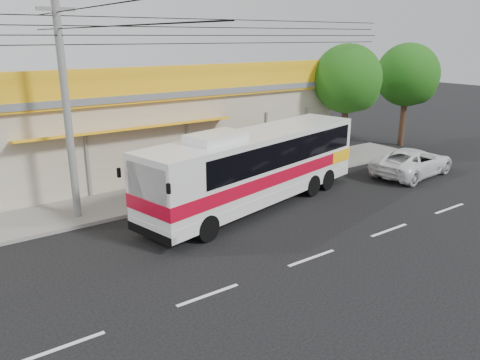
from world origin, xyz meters
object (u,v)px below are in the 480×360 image
at_px(utility_pole, 58,29).
at_px(tree_near, 349,81).
at_px(coach_bus, 259,162).
at_px(white_car, 413,162).
at_px(tree_far, 409,77).

distance_m(utility_pole, tree_near, 16.76).
relative_size(coach_bus, utility_pole, 0.34).
relative_size(white_car, utility_pole, 0.15).
bearing_deg(coach_bus, tree_far, 0.70).
xyz_separation_m(tree_near, tree_far, (5.35, -0.23, -0.00)).
distance_m(coach_bus, tree_far, 15.54).
height_order(white_car, tree_near, tree_near).
bearing_deg(tree_near, tree_far, -2.44).
bearing_deg(white_car, utility_pole, 70.70).
xyz_separation_m(coach_bus, utility_pole, (-6.95, 2.77, 5.36)).
distance_m(white_car, tree_far, 8.24).
height_order(utility_pole, tree_near, utility_pole).
bearing_deg(coach_bus, white_car, -19.70).
relative_size(utility_pole, tree_near, 5.12).
bearing_deg(utility_pole, coach_bus, -21.74).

